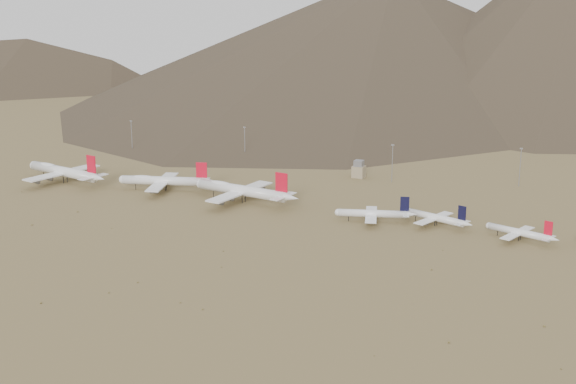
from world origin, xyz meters
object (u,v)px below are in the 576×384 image
at_px(narrowbody_a, 375,214).
at_px(widebody_centre, 164,181).
at_px(control_tower, 359,170).
at_px(narrowbody_b, 437,218).
at_px(widebody_east, 242,190).
at_px(widebody_west, 64,171).

bearing_deg(narrowbody_a, widebody_centre, 158.43).
bearing_deg(control_tower, narrowbody_b, -50.05).
height_order(widebody_centre, widebody_east, widebody_east).
bearing_deg(widebody_west, widebody_centre, 19.08).
height_order(widebody_centre, narrowbody_a, widebody_centre).
distance_m(widebody_centre, narrowbody_b, 178.71).
distance_m(widebody_west, control_tower, 199.09).
relative_size(widebody_east, narrowbody_b, 1.77).
xyz_separation_m(narrowbody_b, control_tower, (-75.38, 89.98, 0.63)).
xyz_separation_m(widebody_east, control_tower, (44.53, 89.44, -2.33)).
distance_m(widebody_centre, widebody_east, 58.94).
height_order(widebody_centre, narrowbody_b, widebody_centre).
bearing_deg(narrowbody_b, control_tower, 149.34).
distance_m(widebody_east, narrowbody_b, 119.95).
bearing_deg(control_tower, narrowbody_a, -66.60).
xyz_separation_m(widebody_west, control_tower, (176.36, 92.34, -2.31)).
height_order(widebody_west, narrowbody_b, widebody_west).
relative_size(widebody_east, control_tower, 6.19).
bearing_deg(widebody_west, widebody_east, 13.90).
bearing_deg(control_tower, widebody_centre, -140.84).
bearing_deg(widebody_west, narrowbody_a, 11.50).
xyz_separation_m(narrowbody_a, narrowbody_b, (33.56, 6.68, -0.26)).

